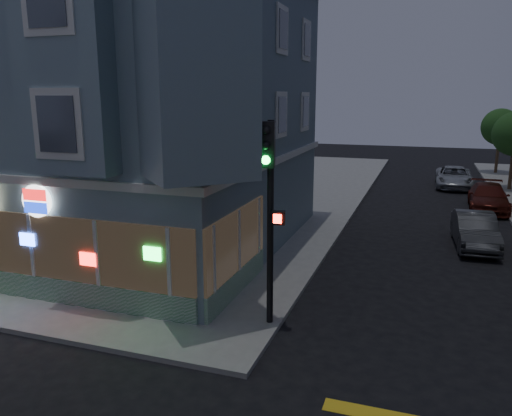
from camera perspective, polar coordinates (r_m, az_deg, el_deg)
The scene contains 8 objects.
ground at distance 12.16m, azimuth -18.95°, elevation -20.35°, with size 120.00×120.00×0.00m, color black.
sidewalk_nw at distance 37.40m, azimuth -13.95°, elevation 2.49°, with size 33.00×42.00×0.15m, color gray.
corner_building at distance 22.69m, azimuth -15.11°, elevation 10.60°, with size 14.60×14.60×11.40m.
street_tree_far at distance 46.27m, azimuth 26.13°, elevation 8.31°, with size 3.00×3.00×5.30m.
parked_car_b at distance 23.72m, azimuth 23.73°, elevation -2.37°, with size 1.59×4.56×1.50m, color #35373A.
parked_car_c at distance 31.70m, azimuth 25.03°, elevation 1.10°, with size 2.10×5.17×1.50m, color #531A13.
parked_car_d at distance 38.66m, azimuth 21.70°, elevation 3.30°, with size 2.47×5.36×1.49m, color #A9AEB4.
traffic_signal at distance 13.36m, azimuth 1.58°, elevation 2.04°, with size 0.70×0.64×5.73m.
Camera 1 is at (6.61, -7.86, 6.51)m, focal length 35.00 mm.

